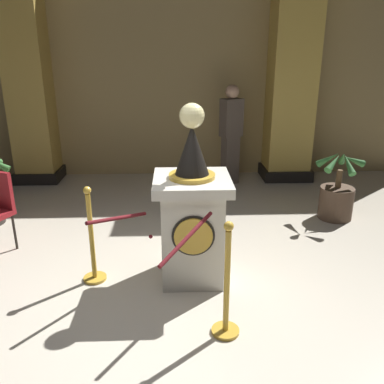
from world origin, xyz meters
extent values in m
plane|color=beige|center=(0.00, 0.00, 0.00)|extent=(10.19, 10.19, 0.00)
cube|color=tan|center=(0.00, 4.33, 1.95)|extent=(10.19, 0.16, 3.90)
cube|color=beige|center=(0.39, 0.43, 0.50)|extent=(0.61, 0.61, 1.00)
cube|color=beige|center=(0.39, 0.43, 1.05)|extent=(0.76, 0.76, 0.10)
cylinder|color=gold|center=(0.39, 0.12, 0.62)|extent=(0.37, 0.03, 0.37)
cylinder|color=black|center=(0.39, 0.13, 0.62)|extent=(0.41, 0.01, 0.41)
cylinder|color=gold|center=(0.39, 0.43, 1.12)|extent=(0.45, 0.45, 0.04)
cone|color=black|center=(0.39, 0.43, 1.38)|extent=(0.33, 0.33, 0.48)
cylinder|color=gold|center=(0.39, 0.43, 1.61)|extent=(0.03, 0.03, 0.06)
sphere|color=beige|center=(0.39, 0.43, 1.70)|extent=(0.24, 0.24, 0.24)
cylinder|color=gold|center=(-0.63, 0.41, 0.01)|extent=(0.24, 0.24, 0.03)
cylinder|color=gold|center=(-0.63, 0.41, 0.48)|extent=(0.05, 0.05, 0.95)
sphere|color=gold|center=(-0.63, 0.41, 0.99)|extent=(0.08, 0.08, 0.08)
cylinder|color=gold|center=(0.64, -0.48, 0.01)|extent=(0.24, 0.24, 0.03)
cylinder|color=gold|center=(0.64, -0.48, 0.48)|extent=(0.05, 0.05, 0.95)
sphere|color=gold|center=(0.64, -0.48, 0.99)|extent=(0.08, 0.08, 0.08)
cylinder|color=#591419|center=(-0.31, 0.19, 0.79)|extent=(0.48, 0.66, 0.22)
cylinder|color=#591419|center=(0.32, -0.26, 0.79)|extent=(0.48, 0.66, 0.22)
sphere|color=#591419|center=(0.00, -0.03, 0.70)|extent=(0.04, 0.04, 0.04)
cube|color=black|center=(-2.28, 3.98, 0.10)|extent=(0.78, 0.78, 0.20)
cube|color=gold|center=(-2.28, 3.98, 1.87)|extent=(0.68, 0.68, 3.75)
cube|color=black|center=(2.28, 3.98, 0.10)|extent=(0.88, 0.88, 0.20)
cube|color=gold|center=(2.28, 3.98, 1.87)|extent=(0.77, 0.77, 3.75)
cylinder|color=#4C3828|center=(2.50, 1.94, 0.23)|extent=(0.47, 0.47, 0.46)
cylinder|color=brown|center=(2.50, 1.94, 0.59)|extent=(0.08, 0.08, 0.26)
cone|color=#2D662D|center=(2.67, 1.95, 0.85)|extent=(0.37, 0.14, 0.22)
cone|color=#2D662D|center=(2.58, 2.09, 0.85)|extent=(0.22, 0.33, 0.30)
cone|color=#2D662D|center=(2.35, 2.03, 0.85)|extent=(0.32, 0.27, 0.31)
cone|color=#2D662D|center=(2.35, 1.84, 0.85)|extent=(0.33, 0.29, 0.28)
cone|color=#2D662D|center=(2.53, 1.77, 0.85)|extent=(0.14, 0.33, 0.30)
cube|color=brown|center=(1.19, 3.58, 0.43)|extent=(0.33, 0.29, 0.86)
cube|color=brown|center=(1.19, 3.58, 1.18)|extent=(0.42, 0.36, 0.64)
sphere|color=tan|center=(1.19, 3.58, 1.62)|extent=(0.23, 0.23, 0.23)
cylinder|color=black|center=(-1.71, 1.15, 0.23)|extent=(0.03, 0.03, 0.45)
camera|label=1|loc=(0.24, -3.32, 2.28)|focal=37.70mm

